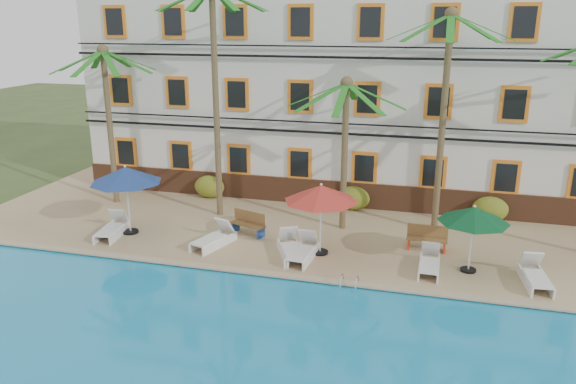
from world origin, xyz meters
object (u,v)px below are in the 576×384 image
(palm_b, at_px, (215,73))
(bench_left, at_px, (249,223))
(umbrella_blue, at_px, (126,175))
(lounger_c, at_px, (291,248))
(palm_c, at_px, (345,130))
(lounger_a, at_px, (112,228))
(palm_a, at_px, (107,102))
(lounger_e, at_px, (429,263))
(lounger_b, at_px, (214,238))
(bench_right, at_px, (427,238))
(lounger_d, at_px, (303,251))
(umbrella_red, at_px, (321,194))
(palm_d, at_px, (445,93))
(pool_ladder, at_px, (349,285))
(lounger_f, at_px, (535,276))
(umbrella_green, at_px, (474,215))

(palm_b, bearing_deg, bench_left, -43.26)
(umbrella_blue, relative_size, lounger_c, 1.31)
(palm_c, height_order, lounger_a, palm_c)
(palm_a, height_order, lounger_e, palm_a)
(lounger_c, xyz_separation_m, lounger_e, (4.92, -0.01, -0.02))
(palm_c, bearing_deg, umbrella_blue, -161.32)
(lounger_b, relative_size, bench_right, 1.43)
(palm_c, distance_m, lounger_d, 5.24)
(umbrella_blue, bearing_deg, umbrella_red, -0.38)
(lounger_c, bearing_deg, palm_a, 157.38)
(palm_d, bearing_deg, umbrella_red, -138.76)
(palm_b, distance_m, umbrella_blue, 5.53)
(lounger_b, xyz_separation_m, pool_ladder, (5.55, -2.01, -0.31))
(palm_a, height_order, umbrella_red, palm_a)
(palm_d, distance_m, lounger_e, 6.68)
(umbrella_blue, bearing_deg, lounger_a, -139.07)
(palm_d, bearing_deg, palm_c, -169.13)
(palm_c, bearing_deg, lounger_c, -111.58)
(lounger_b, bearing_deg, lounger_d, -5.33)
(palm_a, relative_size, lounger_d, 3.49)
(lounger_e, xyz_separation_m, lounger_f, (3.36, -0.16, 0.01))
(palm_d, distance_m, lounger_a, 14.10)
(bench_left, bearing_deg, lounger_a, -163.22)
(palm_c, bearing_deg, lounger_f, -26.74)
(umbrella_green, relative_size, bench_left, 1.53)
(palm_a, distance_m, palm_d, 14.69)
(palm_d, bearing_deg, bench_right, -96.39)
(lounger_c, relative_size, lounger_e, 1.13)
(palm_d, distance_m, umbrella_red, 6.30)
(palm_a, xyz_separation_m, lounger_f, (17.94, -4.19, -4.44))
(umbrella_blue, xyz_separation_m, umbrella_green, (13.15, -0.23, -0.38))
(umbrella_red, relative_size, lounger_e, 1.41)
(lounger_e, bearing_deg, lounger_a, 179.50)
(umbrella_green, bearing_deg, bench_right, 132.59)
(lounger_b, bearing_deg, umbrella_red, 4.59)
(umbrella_red, relative_size, bench_right, 1.80)
(palm_d, height_order, bench_left, palm_d)
(umbrella_blue, bearing_deg, bench_left, 13.40)
(palm_a, height_order, bench_right, palm_a)
(umbrella_blue, relative_size, lounger_a, 1.34)
(palm_d, relative_size, umbrella_red, 3.22)
(palm_a, bearing_deg, lounger_d, -22.41)
(bench_right, bearing_deg, umbrella_blue, -173.38)
(palm_d, bearing_deg, lounger_e, -91.29)
(palm_a, height_order, umbrella_blue, palm_a)
(palm_a, distance_m, bench_right, 15.19)
(palm_b, height_order, umbrella_red, palm_b)
(lounger_e, bearing_deg, palm_c, 137.08)
(lounger_a, distance_m, bench_left, 5.48)
(palm_a, distance_m, lounger_d, 11.81)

